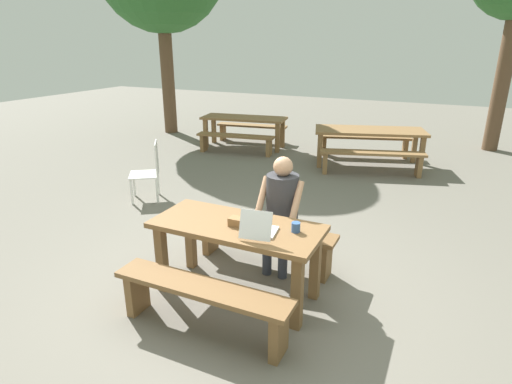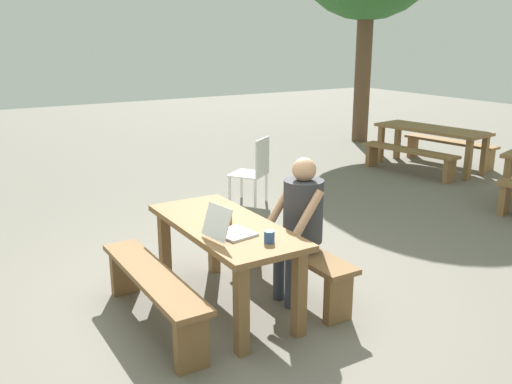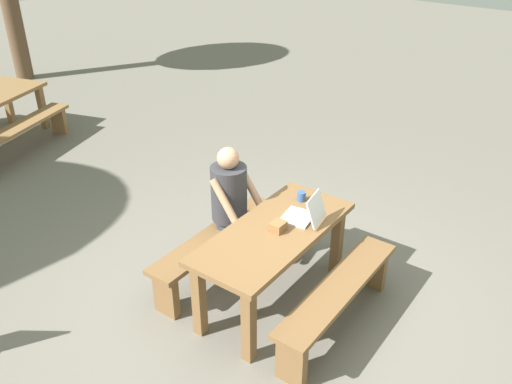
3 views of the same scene
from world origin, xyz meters
name	(u,v)px [view 1 (image 1 of 3)]	position (x,y,z in m)	size (l,w,h in m)	color
ground_plane	(238,293)	(0.00, 0.00, 0.00)	(30.00, 30.00, 0.00)	slate
picnic_table_front	(237,237)	(0.00, 0.00, 0.62)	(1.61, 0.71, 0.75)	brown
bench_near	(202,298)	(0.00, -0.65, 0.34)	(1.60, 0.30, 0.46)	brown
bench_far	(264,236)	(0.00, 0.65, 0.34)	(1.60, 0.30, 0.46)	brown
laptop	(259,229)	(0.29, -0.13, 0.82)	(0.33, 0.38, 0.26)	white
small_pouch	(237,222)	(0.02, -0.03, 0.79)	(0.13, 0.11, 0.08)	olive
coffee_mug	(296,227)	(0.56, 0.07, 0.80)	(0.08, 0.08, 0.09)	#335693
person_seated	(281,205)	(0.20, 0.62, 0.75)	(0.45, 0.43, 1.27)	#333847
plastic_chair	(150,170)	(-2.45, 1.77, 0.48)	(0.61, 0.61, 0.92)	white
picnic_table_mid	(369,134)	(0.25, 5.18, 0.63)	(2.27, 1.42, 0.72)	olive
bench_mid_south	(372,157)	(0.44, 4.54, 0.34)	(1.91, 0.84, 0.44)	olive
bench_mid_north	(365,141)	(0.05, 5.83, 0.34)	(1.91, 0.84, 0.44)	olive
picnic_table_rear	(244,122)	(-2.66, 5.45, 0.60)	(2.00, 0.97, 0.71)	olive
bench_rear_south	(235,139)	(-2.57, 4.85, 0.32)	(1.75, 0.55, 0.42)	olive
bench_rear_north	(252,129)	(-2.75, 6.05, 0.32)	(1.75, 0.55, 0.42)	olive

